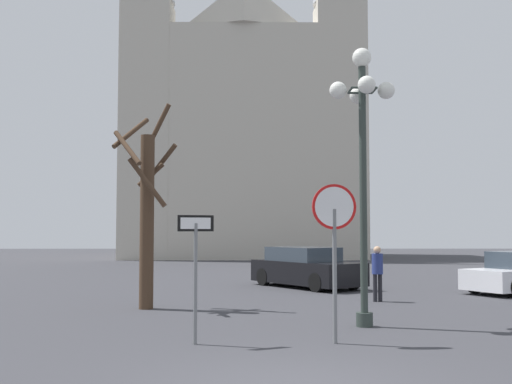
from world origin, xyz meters
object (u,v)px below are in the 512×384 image
Objects in this scene: stop_sign at (334,230)px; pedestrian_walking at (377,268)px; cathedral at (244,116)px; bare_tree at (147,209)px; street_lamp at (363,135)px; one_way_arrow_sign at (196,259)px; parked_car_near_black at (306,268)px.

stop_sign is 1.83× the size of pedestrian_walking.
cathedral is 6.78× the size of bare_tree.
stop_sign is at bearing -114.53° from street_lamp.
stop_sign is at bearing -49.54° from bare_tree.
cathedral reaches higher than one_way_arrow_sign.
stop_sign is 0.48× the size of street_lamp.
street_lamp is 5.78m from pedestrian_walking.
cathedral reaches higher than stop_sign.
parked_car_near_black is (-0.43, 9.16, -3.47)m from street_lamp.
one_way_arrow_sign is 1.47× the size of pedestrian_walking.
stop_sign is at bearing -92.43° from parked_car_near_black.
one_way_arrow_sign is at bearing -178.65° from stop_sign.
cathedral is 26.67m from parked_car_near_black.
pedestrian_walking is at bearing -81.89° from cathedral.
stop_sign reaches higher than one_way_arrow_sign.
bare_tree is (-2.32, -30.66, -8.13)m from cathedral.
parked_car_near_black is (4.78, 6.10, -1.95)m from bare_tree.
bare_tree is (-1.75, 5.11, 1.10)m from one_way_arrow_sign.
parked_car_near_black is 2.95× the size of pedestrian_walking.
stop_sign is 1.25× the size of one_way_arrow_sign.
street_lamp reaches higher than bare_tree.
pedestrian_walking is at bearing 54.90° from one_way_arrow_sign.
one_way_arrow_sign reaches higher than parked_car_near_black.
one_way_arrow_sign is at bearing -149.46° from street_lamp.
one_way_arrow_sign is 0.39× the size of street_lamp.
bare_tree is (-5.21, 3.07, -1.52)m from street_lamp.
cathedral is 15.91× the size of one_way_arrow_sign.
street_lamp reaches higher than pedestrian_walking.
one_way_arrow_sign is 11.64m from parked_car_near_black.
street_lamp is 1.29× the size of parked_car_near_black.
stop_sign is 11.24m from parked_car_near_black.
parked_car_near_black is (0.47, 11.15, -1.39)m from stop_sign.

